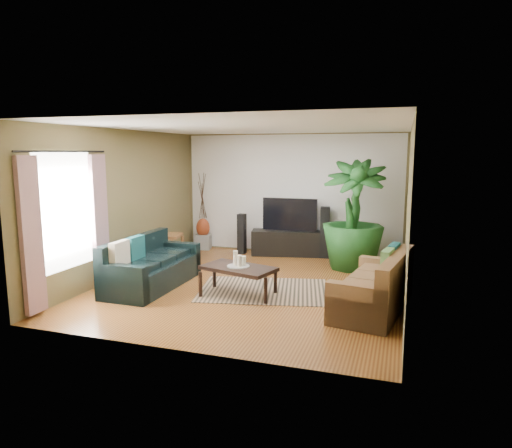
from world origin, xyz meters
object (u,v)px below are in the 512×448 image
at_px(speaker_left, 242,234).
at_px(pedestal, 203,242).
at_px(sofa_left, 153,262).
at_px(television, 290,214).
at_px(side_table, 167,248).
at_px(potted_plant, 353,215).
at_px(coffee_table, 238,281).
at_px(tv_stand, 289,243).
at_px(speaker_right, 325,232).
at_px(vase, 203,228).
at_px(sofa_right, 373,282).

distance_m(speaker_left, pedestal, 1.10).
distance_m(sofa_left, speaker_left, 2.95).
relative_size(television, side_table, 2.09).
height_order(sofa_left, speaker_left, speaker_left).
bearing_deg(potted_plant, speaker_left, 167.28).
bearing_deg(potted_plant, side_table, -170.10).
bearing_deg(speaker_left, coffee_table, -68.14).
height_order(tv_stand, pedestal, tv_stand).
bearing_deg(pedestal, side_table, -97.04).
distance_m(speaker_left, speaker_right, 1.87).
relative_size(speaker_left, speaker_right, 0.82).
distance_m(pedestal, vase, 0.34).
bearing_deg(vase, coffee_table, -56.62).
distance_m(sofa_right, speaker_left, 4.27).
xyz_separation_m(vase, side_table, (-0.17, -1.41, -0.22)).
height_order(sofa_right, speaker_left, speaker_left).
xyz_separation_m(sofa_left, tv_stand, (1.65, 3.08, -0.15)).
bearing_deg(pedestal, sofa_left, -81.41).
xyz_separation_m(television, vase, (-2.11, 0.00, -0.41)).
height_order(tv_stand, side_table, side_table).
bearing_deg(vase, pedestal, 0.00).
bearing_deg(speaker_left, vase, 172.96).
xyz_separation_m(speaker_right, side_table, (-3.08, -1.41, -0.26)).
distance_m(tv_stand, potted_plant, 1.83).
xyz_separation_m(sofa_right, speaker_right, (-1.23, 3.14, 0.13)).
height_order(speaker_right, vase, speaker_right).
xyz_separation_m(coffee_table, side_table, (-2.21, 1.68, 0.05)).
distance_m(vase, side_table, 1.44).
xyz_separation_m(speaker_left, speaker_right, (1.85, 0.19, 0.10)).
distance_m(sofa_left, potted_plant, 3.93).
bearing_deg(sofa_right, tv_stand, -137.35).
height_order(sofa_right, television, television).
bearing_deg(potted_plant, coffee_table, -123.49).
relative_size(speaker_left, potted_plant, 0.42).
distance_m(speaker_right, pedestal, 2.93).
distance_m(tv_stand, speaker_left, 1.10).
bearing_deg(side_table, pedestal, 82.96).
relative_size(tv_stand, speaker_left, 1.84).
height_order(sofa_right, side_table, sofa_right).
bearing_deg(speaker_right, pedestal, 172.17).
bearing_deg(speaker_left, television, 13.03).
bearing_deg(speaker_right, television, 172.17).
xyz_separation_m(sofa_left, coffee_table, (1.57, -0.01, -0.19)).
bearing_deg(television, vase, 180.00).
height_order(speaker_right, potted_plant, potted_plant).
xyz_separation_m(sofa_right, television, (-2.02, 3.14, 0.49)).
xyz_separation_m(coffee_table, potted_plant, (1.54, 2.33, 0.84)).
xyz_separation_m(sofa_left, television, (1.65, 3.08, 0.49)).
relative_size(sofa_right, television, 1.49).
bearing_deg(pedestal, tv_stand, 0.00).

